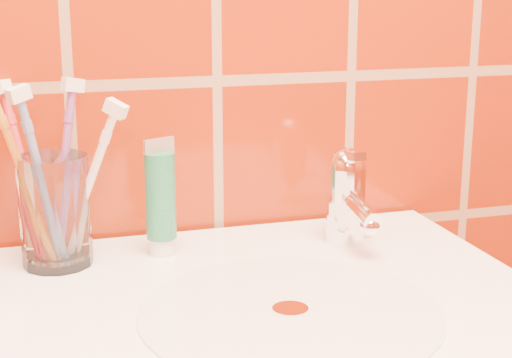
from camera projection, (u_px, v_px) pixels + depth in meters
name	position (u px, v px, depth m)	size (l,w,h in m)	color
glass_tumbler	(55.00, 211.00, 0.88)	(0.08, 0.08, 0.13)	white
toothpaste_tube	(161.00, 201.00, 0.92)	(0.04, 0.04, 0.14)	white
faucet	(347.00, 193.00, 0.96)	(0.05, 0.11, 0.12)	white
toothbrush_0	(63.00, 172.00, 0.89)	(0.06, 0.04, 0.22)	#894799
toothbrush_1	(89.00, 185.00, 0.87)	(0.09, 0.07, 0.20)	white
toothbrush_2	(26.00, 175.00, 0.89)	(0.06, 0.09, 0.21)	#B92736
toothbrush_3	(42.00, 182.00, 0.85)	(0.06, 0.05, 0.22)	#6882BA
toothbrush_4	(25.00, 179.00, 0.86)	(0.08, 0.03, 0.22)	orange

